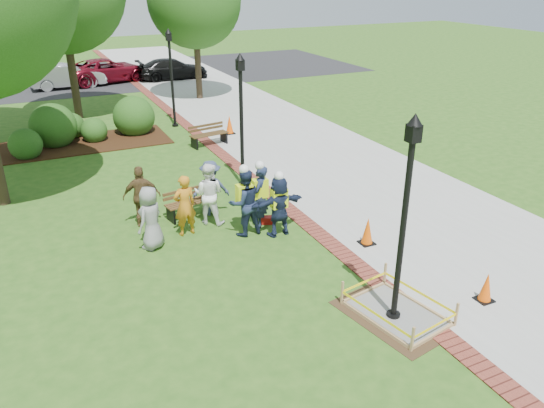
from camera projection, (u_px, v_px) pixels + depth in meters
name	position (u px, v px, depth m)	size (l,w,h in m)	color
ground	(275.00, 263.00, 12.84)	(100.00, 100.00, 0.00)	#285116
sidewalk	(278.00, 133.00, 23.05)	(6.00, 60.00, 0.02)	#9E9E99
brick_edging	(208.00, 142.00, 21.77)	(0.50, 60.00, 0.03)	maroon
mulch_bed	(81.00, 144.00, 21.56)	(7.00, 3.00, 0.05)	#381E0F
parking_lot	(98.00, 77.00, 35.12)	(36.00, 12.00, 0.01)	black
wet_concrete_pad	(397.00, 305.00, 10.84)	(2.09, 2.57, 0.55)	#47331E
bench_near	(191.00, 208.00, 15.19)	(1.54, 0.73, 0.80)	brown
bench_far	(209.00, 139.00, 21.31)	(1.62, 0.77, 0.84)	#4C371A
cone_front	(486.00, 288.00, 11.25)	(0.35, 0.35, 0.69)	black
cone_back	(367.00, 232.00, 13.60)	(0.38, 0.38, 0.74)	black
cone_far	(230.00, 125.00, 22.77)	(0.41, 0.41, 0.80)	black
toolbox	(267.00, 220.00, 14.83)	(0.41, 0.22, 0.20)	#A0110C
lamp_near	(405.00, 207.00, 9.85)	(0.28, 0.28, 4.26)	black
lamp_mid	(241.00, 112.00, 16.45)	(0.28, 0.28, 4.26)	black
lamp_far	(171.00, 71.00, 23.05)	(0.28, 0.28, 4.26)	black
tree_right	(194.00, 1.00, 27.22)	(4.83, 4.83, 7.47)	#3D2D1E
shrub_a	(28.00, 158.00, 20.03)	(1.22, 1.22, 1.22)	#204814
shrub_b	(56.00, 145.00, 21.47)	(1.84, 1.84, 1.84)	#204814
shrub_c	(96.00, 141.00, 21.96)	(1.06, 1.06, 1.06)	#204814
shrub_d	(136.00, 133.00, 22.99)	(1.76, 1.76, 1.76)	#204814
shrub_e	(73.00, 137.00, 22.50)	(1.13, 1.13, 1.13)	#204814
casual_person_a	(151.00, 218.00, 13.25)	(0.62, 0.61, 1.66)	gray
casual_person_b	(185.00, 206.00, 13.92)	(0.58, 0.42, 1.68)	#C27216
casual_person_c	(209.00, 194.00, 14.55)	(0.66, 0.63, 1.75)	white
casual_person_d	(142.00, 196.00, 14.42)	(0.62, 0.47, 1.72)	brown
casual_person_e	(211.00, 188.00, 15.12)	(0.58, 0.43, 1.62)	#313A56
hivis_worker_a	(279.00, 204.00, 13.89)	(0.54, 0.36, 1.80)	#161B39
hivis_worker_b	(260.00, 194.00, 14.36)	(0.63, 0.66, 1.89)	#1C1E4A
hivis_worker_c	(245.00, 201.00, 13.88)	(0.61, 0.41, 1.98)	#1C284A
parked_car_b	(69.00, 88.00, 31.84)	(4.71, 2.05, 1.53)	#AAA9AF
parked_car_c	(108.00, 82.00, 33.42)	(4.90, 2.13, 1.60)	maroon
parked_car_d	(173.00, 79.00, 34.37)	(4.34, 1.89, 1.41)	black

